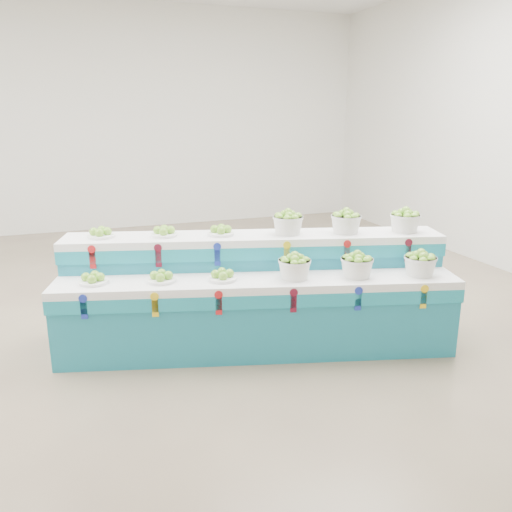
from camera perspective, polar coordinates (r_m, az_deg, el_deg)
name	(u,v)px	position (r m, az deg, el deg)	size (l,w,h in m)	color
ground	(147,329)	(5.48, -11.81, -7.85)	(10.00, 10.00, 0.00)	brown
back_wall	(99,119)	(10.02, -16.83, 14.14)	(10.00, 10.00, 0.00)	silver
display_stand	(256,293)	(4.87, 0.00, -4.08)	(3.59, 0.93, 1.02)	teal
plate_lower_left	(93,278)	(4.68, -17.39, -2.28)	(0.25, 0.25, 0.10)	white
plate_lower_mid	(161,276)	(4.59, -10.31, -2.16)	(0.25, 0.25, 0.10)	white
plate_lower_right	(223,274)	(4.56, -3.68, -2.02)	(0.25, 0.25, 0.10)	white
basket_lower_left	(295,266)	(4.60, 4.24, -1.15)	(0.29, 0.29, 0.22)	silver
basket_lower_mid	(357,265)	(4.72, 10.97, -0.96)	(0.29, 0.29, 0.22)	silver
basket_lower_right	(420,263)	(4.91, 17.52, -0.77)	(0.29, 0.29, 0.22)	silver
plate_upper_left	(101,232)	(5.02, -16.62, 2.54)	(0.25, 0.25, 0.10)	white
plate_upper_mid	(164,231)	(4.93, -10.02, 2.74)	(0.25, 0.25, 0.10)	white
plate_upper_right	(221,230)	(4.91, -3.86, 2.89)	(0.25, 0.25, 0.10)	white
basket_upper_left	(288,223)	(4.95, 3.51, 3.66)	(0.29, 0.29, 0.22)	silver
basket_upper_mid	(346,222)	(5.06, 9.81, 3.73)	(0.29, 0.29, 0.22)	silver
basket_upper_right	(405,221)	(5.24, 15.99, 3.75)	(0.29, 0.29, 0.22)	silver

